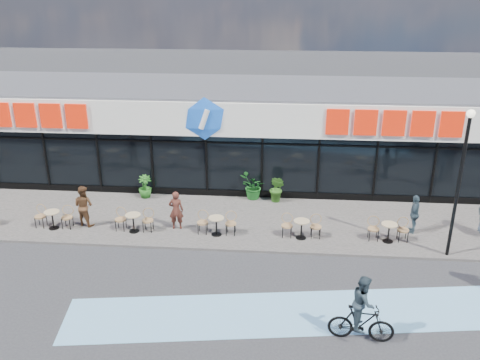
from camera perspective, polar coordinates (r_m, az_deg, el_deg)
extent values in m
plane|color=#28282B|center=(17.47, -6.99, -11.05)|extent=(120.00, 120.00, 0.00)
cube|color=#615A56|center=(21.30, -4.63, -4.46)|extent=(44.00, 5.00, 0.10)
cube|color=#6DA7CE|center=(15.93, 6.61, -14.59)|extent=(14.17, 4.13, 0.01)
cube|color=black|center=(25.82, -2.79, 3.79)|extent=(30.00, 6.00, 3.00)
cube|color=silver|center=(25.08, -2.93, 8.58)|extent=(30.60, 6.30, 1.50)
cube|color=#47474C|center=(25.06, -2.92, 10.44)|extent=(30.60, 6.30, 0.10)
cube|color=navy|center=(22.49, -3.86, 5.19)|extent=(30.60, 0.08, 0.18)
cube|color=black|center=(22.62, -3.83, 4.23)|extent=(30.00, 0.06, 0.08)
cube|color=black|center=(23.47, -3.68, -1.49)|extent=(30.00, 0.10, 0.40)
cube|color=red|center=(24.55, -22.94, 6.74)|extent=(5.63, 0.18, 1.10)
cube|color=red|center=(22.30, 16.89, 6.16)|extent=(5.63, 0.18, 1.10)
ellipsoid|color=blue|center=(22.05, -4.01, 6.87)|extent=(1.90, 0.24, 1.90)
cylinder|color=black|center=(25.18, -20.91, 1.88)|extent=(0.10, 0.10, 3.00)
cylinder|color=black|center=(24.21, -15.56, 1.77)|extent=(0.10, 0.10, 3.00)
cylinder|color=black|center=(23.47, -9.81, 1.64)|extent=(0.10, 0.10, 3.00)
cylinder|color=black|center=(22.99, -3.76, 1.49)|extent=(0.10, 0.10, 3.00)
cylinder|color=black|center=(22.76, 2.48, 1.31)|extent=(0.10, 0.10, 3.00)
cylinder|color=black|center=(22.81, 8.76, 1.12)|extent=(0.10, 0.10, 3.00)
cylinder|color=black|center=(23.13, 14.95, 0.91)|extent=(0.10, 0.10, 3.00)
cylinder|color=black|center=(23.72, 20.90, 0.70)|extent=(0.10, 0.10, 3.00)
cylinder|color=black|center=(18.99, 23.27, -0.96)|extent=(0.12, 0.12, 5.12)
sphere|color=#FFF2CC|center=(18.22, 24.50, 6.80)|extent=(0.28, 0.28, 0.28)
cylinder|color=tan|center=(21.44, -20.40, -3.39)|extent=(0.60, 0.60, 0.04)
cylinder|color=black|center=(21.58, -20.28, -4.23)|extent=(0.06, 0.06, 0.70)
cylinder|color=black|center=(21.73, -20.16, -5.09)|extent=(0.40, 0.40, 0.02)
cylinder|color=tan|center=(20.29, -11.94, -3.86)|extent=(0.60, 0.60, 0.04)
cylinder|color=black|center=(20.44, -11.87, -4.75)|extent=(0.06, 0.06, 0.70)
cylinder|color=black|center=(20.60, -11.79, -5.65)|extent=(0.40, 0.40, 0.02)
cylinder|color=tan|center=(19.63, -2.69, -4.29)|extent=(0.60, 0.60, 0.04)
cylinder|color=black|center=(19.78, -2.67, -5.20)|extent=(0.06, 0.06, 0.70)
cylinder|color=black|center=(19.95, -2.66, -6.12)|extent=(0.40, 0.40, 0.02)
cylinder|color=tan|center=(19.50, 6.95, -4.61)|extent=(0.60, 0.60, 0.04)
cylinder|color=black|center=(19.66, 6.90, -5.53)|extent=(0.06, 0.06, 0.70)
cylinder|color=black|center=(19.82, 6.86, -6.45)|extent=(0.40, 0.40, 0.02)
cylinder|color=tan|center=(19.93, 16.45, -4.80)|extent=(0.60, 0.60, 0.04)
cylinder|color=black|center=(20.08, 16.34, -5.70)|extent=(0.06, 0.06, 0.70)
cylinder|color=black|center=(20.24, 16.24, -6.61)|extent=(0.40, 0.40, 0.02)
imported|color=#1F5719|center=(23.44, -10.62, -0.73)|extent=(0.81, 0.81, 1.05)
imported|color=#17521A|center=(22.83, 1.46, -0.75)|extent=(1.36, 1.41, 1.21)
imported|color=#2E5F1B|center=(22.60, 4.17, -1.00)|extent=(0.88, 0.87, 1.25)
imported|color=#4A221A|center=(20.23, -7.18, -3.38)|extent=(0.61, 0.42, 1.59)
imported|color=#4E311C|center=(21.30, -17.14, -2.77)|extent=(0.98, 0.86, 1.69)
imported|color=#31424C|center=(20.93, 19.00, -3.61)|extent=(0.69, 1.00, 1.57)
imported|color=black|center=(14.92, 13.44, -15.39)|extent=(1.86, 0.70, 1.09)
imported|color=#28363E|center=(14.51, 13.68, -13.18)|extent=(0.68, 0.83, 1.59)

